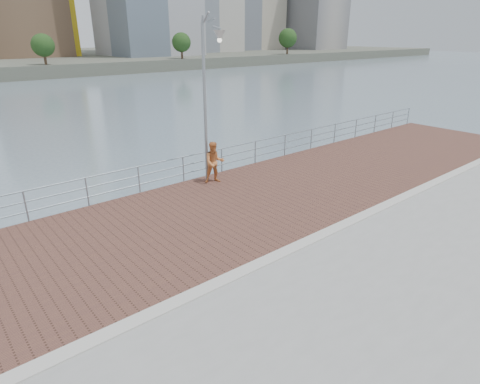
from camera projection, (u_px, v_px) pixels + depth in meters
water at (282, 310)px, 12.34m from camera, size 400.00×400.00×0.00m
brick_lane at (211, 213)px, 14.17m from camera, size 40.00×6.80×0.02m
curb at (284, 252)px, 11.59m from camera, size 40.00×0.40×0.06m
guardrail at (162, 171)px, 16.35m from camera, size 39.06×0.06×1.13m
street_lamp at (211, 73)px, 15.38m from camera, size 0.46×1.35×6.37m
bystander at (214, 162)px, 16.79m from camera, size 1.05×0.95×1.75m
shoreline_trees at (37, 44)px, 73.37m from camera, size 144.60×5.14×6.86m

